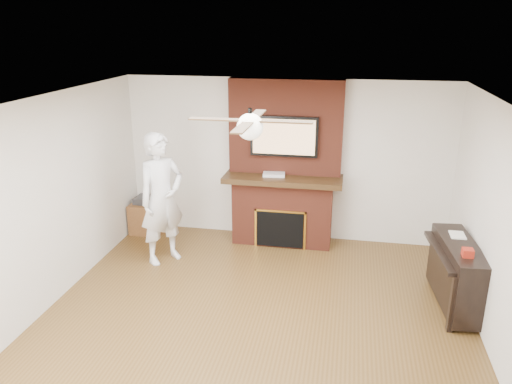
% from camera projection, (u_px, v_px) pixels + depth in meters
% --- Properties ---
extents(room_shell, '(5.36, 5.86, 2.86)m').
position_uv_depth(room_shell, '(250.00, 229.00, 5.15)').
color(room_shell, '#4D3416').
rests_on(room_shell, ground).
extents(fireplace, '(1.78, 0.64, 2.50)m').
position_uv_depth(fireplace, '(284.00, 180.00, 7.60)').
color(fireplace, maroon).
rests_on(fireplace, ground).
extents(tv, '(1.00, 0.08, 0.60)m').
position_uv_depth(tv, '(284.00, 136.00, 7.33)').
color(tv, black).
rests_on(tv, fireplace).
extents(ceiling_fan, '(1.21, 1.21, 0.31)m').
position_uv_depth(ceiling_fan, '(250.00, 126.00, 4.80)').
color(ceiling_fan, black).
rests_on(ceiling_fan, room_shell).
extents(person, '(0.78, 0.82, 1.88)m').
position_uv_depth(person, '(162.00, 199.00, 6.96)').
color(person, silver).
rests_on(person, ground).
extents(side_table, '(0.54, 0.54, 0.60)m').
position_uv_depth(side_table, '(149.00, 216.00, 8.16)').
color(side_table, brown).
rests_on(side_table, ground).
extents(piano, '(0.57, 1.28, 0.91)m').
position_uv_depth(piano, '(456.00, 273.00, 5.95)').
color(piano, black).
rests_on(piano, ground).
extents(cable_box, '(0.34, 0.22, 0.05)m').
position_uv_depth(cable_box, '(274.00, 174.00, 7.50)').
color(cable_box, silver).
rests_on(cable_box, fireplace).
extents(candle_orange, '(0.07, 0.07, 0.10)m').
position_uv_depth(candle_orange, '(268.00, 241.00, 7.73)').
color(candle_orange, '#C03916').
rests_on(candle_orange, ground).
extents(candle_green, '(0.07, 0.07, 0.09)m').
position_uv_depth(candle_green, '(284.00, 243.00, 7.68)').
color(candle_green, '#3E7D32').
rests_on(candle_green, ground).
extents(candle_cream, '(0.07, 0.07, 0.10)m').
position_uv_depth(candle_cream, '(285.00, 242.00, 7.71)').
color(candle_cream, beige).
rests_on(candle_cream, ground).
extents(candle_blue, '(0.06, 0.06, 0.09)m').
position_uv_depth(candle_blue, '(293.00, 243.00, 7.71)').
color(candle_blue, '#3945AC').
rests_on(candle_blue, ground).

